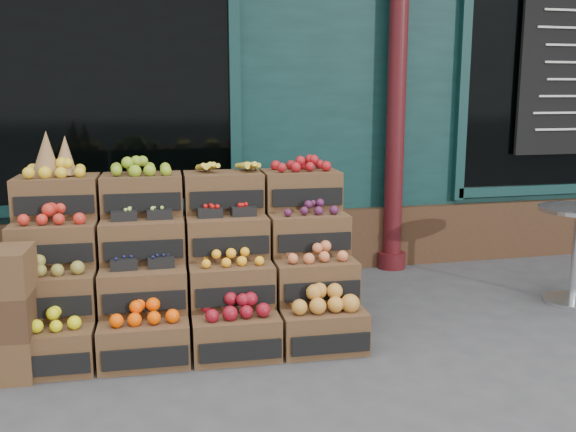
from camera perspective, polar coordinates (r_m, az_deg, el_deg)
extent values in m
plane|color=#3C3C3E|center=(4.36, 4.85, -12.67)|extent=(60.00, 60.00, 0.00)
cube|color=#0C2A28|center=(9.09, -5.68, 15.08)|extent=(12.00, 6.00, 4.80)
cube|color=#0C2A28|center=(6.17, -1.61, 8.72)|extent=(12.00, 0.12, 3.00)
cube|color=#3C2718|center=(6.26, -1.42, -2.34)|extent=(12.00, 0.18, 0.60)
cube|color=black|center=(5.97, -16.95, 10.58)|extent=(2.40, 0.06, 2.00)
cube|color=black|center=(7.46, 23.72, 10.13)|extent=(2.40, 0.06, 2.00)
cylinder|color=#420F13|center=(6.34, 9.59, 9.54)|extent=(0.18, 0.18, 3.20)
cube|color=black|center=(7.40, 24.19, 11.26)|extent=(1.30, 0.04, 1.60)
cube|color=#50351F|center=(4.43, -20.51, -10.94)|extent=(0.59, 0.42, 0.29)
cube|color=black|center=(4.25, -20.95, -12.36)|extent=(0.53, 0.04, 0.13)
cube|color=yellow|center=(4.36, -20.68, -8.62)|extent=(0.47, 0.32, 0.09)
cube|color=#50351F|center=(4.37, -12.63, -10.82)|extent=(0.59, 0.42, 0.29)
cube|color=black|center=(4.18, -12.69, -12.25)|extent=(0.53, 0.04, 0.13)
cube|color=#FF4C01|center=(4.30, -12.74, -8.40)|extent=(0.47, 0.32, 0.10)
cube|color=#50351F|center=(4.38, -4.68, -10.48)|extent=(0.59, 0.42, 0.29)
cube|color=black|center=(4.20, -4.35, -11.90)|extent=(0.53, 0.04, 0.13)
cube|color=maroon|center=(4.31, -4.72, -8.03)|extent=(0.47, 0.32, 0.11)
cube|color=#50351F|center=(4.48, 3.05, -9.97)|extent=(0.59, 0.42, 0.29)
cube|color=black|center=(4.30, 3.74, -11.32)|extent=(0.53, 0.04, 0.13)
cube|color=#BC7C2C|center=(4.41, 3.08, -7.42)|extent=(0.47, 0.32, 0.13)
cube|color=#50351F|center=(4.56, -20.26, -6.46)|extent=(0.59, 0.42, 0.29)
cube|color=black|center=(4.37, -20.67, -7.64)|extent=(0.53, 0.04, 0.13)
cube|color=olive|center=(4.51, -20.42, -4.12)|extent=(0.47, 0.32, 0.10)
cube|color=#50351F|center=(4.50, -12.70, -6.27)|extent=(0.59, 0.42, 0.29)
cube|color=black|center=(4.31, -12.76, -7.46)|extent=(0.53, 0.04, 0.13)
cube|color=#14163F|center=(4.46, -12.79, -4.30)|extent=(0.47, 0.32, 0.03)
cube|color=#50351F|center=(4.52, -5.08, -5.97)|extent=(0.59, 0.42, 0.29)
cube|color=black|center=(4.32, -4.78, -7.14)|extent=(0.53, 0.04, 0.13)
cube|color=#FCA51B|center=(4.47, -5.12, -3.73)|extent=(0.47, 0.32, 0.08)
cube|color=#50351F|center=(4.61, 2.35, -5.58)|extent=(0.59, 0.42, 0.29)
cube|color=black|center=(4.42, 2.98, -6.70)|extent=(0.53, 0.04, 0.13)
cube|color=#CE693D|center=(4.56, 2.37, -3.29)|extent=(0.47, 0.32, 0.09)
cube|color=#50351F|center=(4.72, -20.03, -2.25)|extent=(0.59, 0.42, 0.29)
cube|color=black|center=(4.52, -20.42, -3.21)|extent=(0.53, 0.04, 0.13)
cube|color=red|center=(4.68, -20.19, 0.04)|extent=(0.47, 0.32, 0.10)
cube|color=#50351F|center=(4.66, -12.77, -2.01)|extent=(0.59, 0.42, 0.29)
cube|color=black|center=(4.46, -12.83, -2.98)|extent=(0.53, 0.04, 0.13)
cube|color=#9AC352|center=(4.63, -12.86, -0.08)|extent=(0.47, 0.32, 0.03)
cube|color=#50351F|center=(4.68, -5.45, -1.74)|extent=(0.59, 0.42, 0.29)
cube|color=black|center=(4.48, -5.18, -2.69)|extent=(0.53, 0.04, 0.13)
cube|color=#AF0F0C|center=(4.64, -5.48, 0.22)|extent=(0.47, 0.32, 0.04)
cube|color=#50351F|center=(4.77, 1.71, -1.45)|extent=(0.59, 0.42, 0.29)
cube|color=black|center=(4.57, 2.29, -2.36)|extent=(0.53, 0.04, 0.13)
cube|color=#451736|center=(4.73, 1.72, 0.68)|extent=(0.47, 0.32, 0.07)
cube|color=#50351F|center=(4.90, -19.82, 1.66)|extent=(0.59, 0.42, 0.29)
cube|color=black|center=(4.70, -20.18, 0.91)|extent=(0.53, 0.04, 0.13)
cube|color=gold|center=(4.88, -19.97, 3.89)|extent=(0.47, 0.32, 0.10)
cube|color=#50351F|center=(4.85, -12.83, 1.94)|extent=(0.59, 0.42, 0.29)
cube|color=black|center=(4.64, -12.90, 1.19)|extent=(0.53, 0.04, 0.13)
cube|color=#80A220|center=(4.82, -12.93, 4.20)|extent=(0.47, 0.32, 0.10)
cube|color=#50351F|center=(4.86, -5.79, 2.19)|extent=(0.59, 0.42, 0.29)
cube|color=black|center=(4.66, -5.54, 1.45)|extent=(0.53, 0.04, 0.13)
cube|color=yellow|center=(4.84, -5.83, 4.39)|extent=(0.47, 0.32, 0.09)
cube|color=#50351F|center=(4.95, 1.12, 2.40)|extent=(0.59, 0.42, 0.29)
cube|color=black|center=(4.75, 1.65, 1.68)|extent=(0.53, 0.04, 0.13)
cube|color=maroon|center=(4.93, 1.12, 4.54)|extent=(0.47, 0.32, 0.09)
cube|color=#3C2718|center=(4.59, -8.78, -9.56)|extent=(2.38, 0.51, 0.29)
cube|color=#3C2718|center=(4.77, -8.94, -6.93)|extent=(2.38, 0.51, 0.57)
cube|color=#3C2718|center=(4.97, -9.10, -4.50)|extent=(2.38, 0.51, 0.86)
cone|color=olive|center=(4.87, -20.70, 5.22)|extent=(0.20, 0.20, 0.33)
cone|color=olive|center=(4.91, -19.21, 5.10)|extent=(0.18, 0.18, 0.29)
cylinder|color=silver|center=(5.94, 23.90, -6.89)|extent=(0.48, 0.48, 0.03)
cylinder|color=silver|center=(5.84, 24.20, -3.30)|extent=(0.06, 0.06, 0.78)
imported|color=#1D6522|center=(6.81, -15.55, 3.84)|extent=(0.73, 0.52, 1.89)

